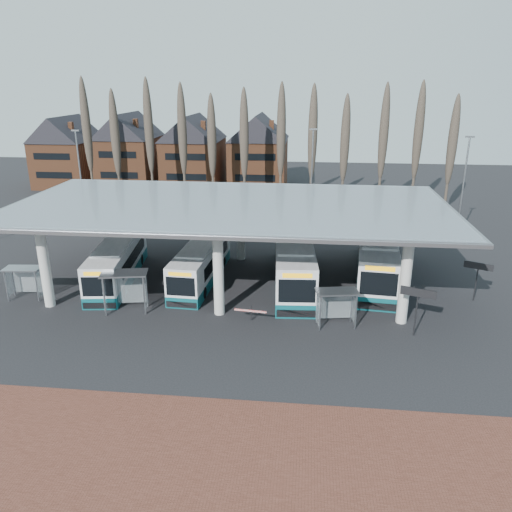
# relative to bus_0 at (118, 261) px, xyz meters

# --- Properties ---
(ground) EXTENTS (140.00, 140.00, 0.00)m
(ground) POSITION_rel_bus_0_xyz_m (8.99, -7.80, -1.48)
(ground) COLOR black
(ground) RESTS_ON ground
(brick_strip) EXTENTS (70.00, 10.00, 0.03)m
(brick_strip) POSITION_rel_bus_0_xyz_m (8.99, -19.80, -1.46)
(brick_strip) COLOR brown
(brick_strip) RESTS_ON ground
(station_canopy) EXTENTS (32.00, 16.00, 6.34)m
(station_canopy) POSITION_rel_bus_0_xyz_m (8.99, 0.20, 4.21)
(station_canopy) COLOR beige
(station_canopy) RESTS_ON ground
(poplar_row) EXTENTS (45.10, 1.10, 14.50)m
(poplar_row) POSITION_rel_bus_0_xyz_m (8.99, 25.20, 7.30)
(poplar_row) COLOR #473D33
(poplar_row) RESTS_ON ground
(townhouse_row) EXTENTS (36.80, 10.30, 12.25)m
(townhouse_row) POSITION_rel_bus_0_xyz_m (-6.76, 36.20, 4.46)
(townhouse_row) COLOR brown
(townhouse_row) RESTS_ON ground
(lamp_post_a) EXTENTS (0.80, 0.16, 10.17)m
(lamp_post_a) POSITION_rel_bus_0_xyz_m (-9.01, 14.20, 3.86)
(lamp_post_a) COLOR slate
(lamp_post_a) RESTS_ON ground
(lamp_post_b) EXTENTS (0.80, 0.16, 10.17)m
(lamp_post_b) POSITION_rel_bus_0_xyz_m (14.99, 18.20, 3.86)
(lamp_post_b) COLOR slate
(lamp_post_b) RESTS_ON ground
(lamp_post_c) EXTENTS (0.80, 0.16, 10.17)m
(lamp_post_c) POSITION_rel_bus_0_xyz_m (28.99, 12.20, 3.86)
(lamp_post_c) COLOR slate
(lamp_post_c) RESTS_ON ground
(bus_0) EXTENTS (3.82, 11.48, 3.13)m
(bus_0) POSITION_rel_bus_0_xyz_m (0.00, 0.00, 0.00)
(bus_0) COLOR white
(bus_0) RESTS_ON ground
(bus_1) EXTENTS (2.85, 10.96, 3.02)m
(bus_1) POSITION_rel_bus_0_xyz_m (6.54, 0.57, -0.05)
(bus_1) COLOR white
(bus_1) RESTS_ON ground
(bus_2) EXTENTS (3.63, 13.11, 3.60)m
(bus_2) POSITION_rel_bus_0_xyz_m (13.74, 0.96, 0.22)
(bus_2) COLOR white
(bus_2) RESTS_ON ground
(bus_3) EXTENTS (4.13, 13.40, 3.66)m
(bus_3) POSITION_rel_bus_0_xyz_m (20.25, 2.74, 0.25)
(bus_3) COLOR white
(bus_3) RESTS_ON ground
(shelter_0) EXTENTS (2.65, 1.49, 2.36)m
(shelter_0) POSITION_rel_bus_0_xyz_m (-5.31, -4.19, 0.24)
(shelter_0) COLOR gray
(shelter_0) RESTS_ON ground
(shelter_1) EXTENTS (3.28, 2.08, 2.82)m
(shelter_1) POSITION_rel_bus_0_xyz_m (2.62, -5.43, 0.58)
(shelter_1) COLOR gray
(shelter_1) RESTS_ON ground
(shelter_2) EXTENTS (2.83, 1.76, 2.45)m
(shelter_2) POSITION_rel_bus_0_xyz_m (16.67, -6.18, 0.31)
(shelter_2) COLOR gray
(shelter_2) RESTS_ON ground
(info_sign_0) EXTENTS (2.02, 0.83, 3.14)m
(info_sign_0) POSITION_rel_bus_0_xyz_m (21.46, -7.06, 1.15)
(info_sign_0) COLOR black
(info_sign_0) RESTS_ON ground
(info_sign_1) EXTENTS (1.80, 0.91, 2.89)m
(info_sign_1) POSITION_rel_bus_0_xyz_m (26.71, -1.31, 0.95)
(info_sign_1) COLOR black
(info_sign_1) RESTS_ON ground
(barrier) EXTENTS (2.10, 0.67, 1.05)m
(barrier) POSITION_rel_bus_0_xyz_m (11.24, -6.44, -0.66)
(barrier) COLOR black
(barrier) RESTS_ON ground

